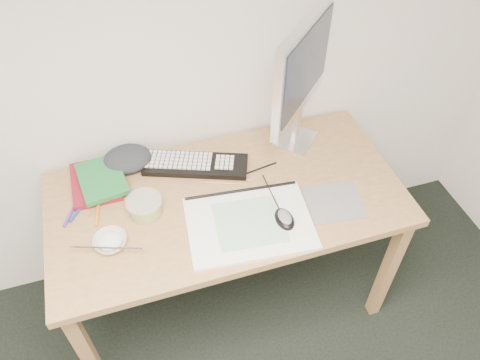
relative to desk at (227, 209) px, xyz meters
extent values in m
plane|color=white|center=(-0.32, 0.37, 0.63)|extent=(3.60, 0.00, 3.60)
cube|color=tan|center=(-0.65, -0.30, -0.31)|extent=(0.05, 0.05, 0.71)
cube|color=tan|center=(0.65, -0.30, -0.31)|extent=(0.05, 0.05, 0.71)
cube|color=tan|center=(-0.65, 0.30, -0.31)|extent=(0.05, 0.05, 0.71)
cube|color=tan|center=(0.65, 0.30, -0.31)|extent=(0.05, 0.05, 0.71)
cube|color=tan|center=(0.00, 0.00, 0.06)|extent=(1.40, 0.70, 0.03)
cube|color=slate|center=(0.39, -0.16, 0.08)|extent=(0.24, 0.22, 0.00)
cube|color=white|center=(0.04, -0.16, 0.09)|extent=(0.50, 0.38, 0.01)
cube|color=black|center=(-0.08, 0.20, 0.09)|extent=(0.45, 0.28, 0.03)
cube|color=silver|center=(0.38, 0.23, 0.09)|extent=(0.23, 0.23, 0.01)
cube|color=silver|center=(0.38, 0.23, 0.17)|extent=(0.05, 0.05, 0.16)
cube|color=silver|center=(0.38, 0.23, 0.46)|extent=(0.38, 0.38, 0.40)
cube|color=black|center=(0.38, 0.23, 0.47)|extent=(0.32, 0.32, 0.32)
ellipsoid|color=black|center=(0.17, -0.19, 0.11)|extent=(0.07, 0.11, 0.04)
imported|color=white|center=(-0.46, -0.10, 0.10)|extent=(0.12, 0.12, 0.04)
cylinder|color=#ABABAD|center=(-0.47, -0.14, 0.12)|extent=(0.25, 0.10, 0.02)
cylinder|color=gold|center=(-0.32, 0.01, 0.12)|extent=(0.15, 0.15, 0.07)
cube|color=maroon|center=(-0.49, 0.22, 0.09)|extent=(0.19, 0.25, 0.02)
cube|color=#1C7133|center=(-0.46, 0.21, 0.12)|extent=(0.20, 0.26, 0.02)
ellipsoid|color=#25262C|center=(-0.35, 0.29, 0.12)|extent=(0.19, 0.17, 0.07)
cylinder|color=pink|center=(0.04, 0.10, 0.09)|extent=(0.17, 0.11, 0.01)
cylinder|color=tan|center=(0.02, 0.06, 0.09)|extent=(0.16, 0.07, 0.01)
cylinder|color=black|center=(0.16, 0.10, 0.09)|extent=(0.19, 0.04, 0.01)
cylinder|color=#1B3997|center=(-0.56, 0.10, 0.09)|extent=(0.08, 0.10, 0.01)
cylinder|color=orange|center=(-0.50, 0.07, 0.09)|extent=(0.04, 0.14, 0.01)
cylinder|color=#60258A|center=(-0.59, 0.09, 0.09)|extent=(0.07, 0.13, 0.01)
camera|label=1|loc=(-0.32, -1.19, 1.47)|focal=35.00mm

